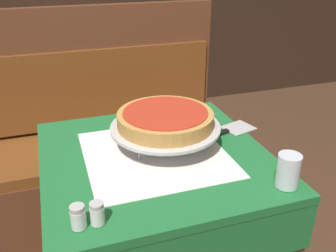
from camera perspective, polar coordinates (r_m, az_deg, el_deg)
dining_table_front at (r=1.39m, az=-1.89°, el=-8.47°), size 0.78×0.78×0.77m
dining_table_rear at (r=2.97m, az=-13.63°, el=9.85°), size 0.64×0.64×0.77m
booth_bench at (r=2.21m, az=-10.16°, el=-4.88°), size 1.46×0.53×1.16m
pizza_pan_stand at (r=1.34m, az=-0.41°, el=-0.32°), size 0.40×0.40×0.08m
deep_dish_pizza at (r=1.33m, az=-0.41°, el=1.12°), size 0.34×0.34×0.05m
pizza_server at (r=1.48m, az=8.54°, el=-0.94°), size 0.31×0.14×0.01m
water_glass_near at (r=1.19m, az=17.84°, el=-6.49°), size 0.07×0.07×0.11m
salt_shaker at (r=1.02m, az=-13.54°, el=-13.31°), size 0.04×0.04×0.07m
pepper_shaker at (r=1.02m, az=-10.73°, el=-12.94°), size 0.04×0.04×0.06m
condiment_caddy at (r=2.92m, az=-15.39°, el=12.43°), size 0.13×0.13×0.18m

